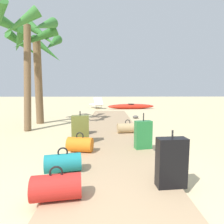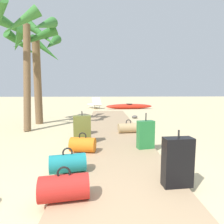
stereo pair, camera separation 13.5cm
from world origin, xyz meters
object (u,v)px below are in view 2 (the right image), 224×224
at_px(backpack_navy, 85,125).
at_px(palm_tree_near_left, 36,53).
at_px(suitcase_olive, 82,130).
at_px(lounge_chair, 95,104).
at_px(duffel_bag_teal, 68,163).
at_px(duffel_bag_tan, 128,128).
at_px(palm_tree_far_left, 25,36).
at_px(suitcase_green, 146,135).
at_px(kayak, 129,106).
at_px(duffel_bag_orange, 83,145).
at_px(duffel_bag_red, 64,188).
at_px(suitcase_black, 178,162).

distance_m(backpack_navy, palm_tree_near_left, 3.89).
distance_m(suitcase_olive, backpack_navy, 0.98).
bearing_deg(lounge_chair, duffel_bag_teal, -89.34).
bearing_deg(duffel_bag_teal, palm_tree_near_left, 113.36).
height_order(duffel_bag_tan, lounge_chair, lounge_chair).
relative_size(duffel_bag_teal, lounge_chair, 0.38).
bearing_deg(lounge_chair, palm_tree_far_left, -104.18).
height_order(suitcase_green, kayak, suitcase_green).
height_order(suitcase_olive, backpack_navy, suitcase_olive).
distance_m(duffel_bag_orange, palm_tree_near_left, 5.09).
relative_size(suitcase_green, lounge_chair, 0.49).
bearing_deg(backpack_navy, duffel_bag_red, -88.23).
bearing_deg(backpack_navy, suitcase_green, -43.53).
bearing_deg(palm_tree_far_left, lounge_chair, 75.82).
xyz_separation_m(duffel_bag_orange, suitcase_green, (1.37, 0.19, 0.16)).
xyz_separation_m(duffel_bag_tan, duffel_bag_teal, (-1.31, -2.72, -0.00)).
xyz_separation_m(duffel_bag_red, palm_tree_near_left, (-2.18, 5.57, 2.56)).
relative_size(suitcase_olive, lounge_chair, 0.49).
height_order(backpack_navy, kayak, backpack_navy).
bearing_deg(suitcase_black, kayak, 85.93).
distance_m(duffel_bag_teal, backpack_navy, 2.59).
relative_size(duffel_bag_orange, suitcase_green, 0.71).
height_order(suitcase_black, suitcase_olive, suitcase_olive).
relative_size(duffel_bag_tan, suitcase_olive, 0.82).
distance_m(duffel_bag_red, suitcase_black, 1.50).
bearing_deg(palm_tree_near_left, palm_tree_far_left, -85.14).
relative_size(duffel_bag_red, suitcase_olive, 0.78).
relative_size(duffel_bag_tan, palm_tree_far_left, 0.16).
relative_size(suitcase_black, palm_tree_far_left, 0.20).
bearing_deg(duffel_bag_red, kayak, 78.71).
distance_m(duffel_bag_tan, backpack_navy, 1.32).
bearing_deg(kayak, lounge_chair, 170.12).
relative_size(suitcase_olive, backpack_navy, 1.55).
bearing_deg(kayak, backpack_navy, -106.60).
distance_m(suitcase_olive, palm_tree_far_left, 3.88).
height_order(duffel_bag_tan, suitcase_green, suitcase_green).
xyz_separation_m(duffel_bag_tan, kayak, (1.03, 7.73, -0.05)).
bearing_deg(backpack_navy, duffel_bag_teal, -90.01).
height_order(suitcase_green, suitcase_olive, suitcase_green).
bearing_deg(lounge_chair, kayak, -9.88).
bearing_deg(duffel_bag_teal, duffel_bag_tan, 64.29).
height_order(duffel_bag_orange, suitcase_black, suitcase_black).
xyz_separation_m(duffel_bag_orange, duffel_bag_tan, (1.18, 1.74, -0.01)).
height_order(suitcase_green, duffel_bag_teal, suitcase_green).
relative_size(suitcase_black, suitcase_olive, 0.98).
bearing_deg(duffel_bag_orange, backpack_navy, 94.48).
bearing_deg(duffel_bag_orange, lounge_chair, 91.46).
xyz_separation_m(duffel_bag_orange, palm_tree_far_left, (-2.09, 2.60, 2.87)).
relative_size(suitcase_black, lounge_chair, 0.48).
relative_size(duffel_bag_orange, duffel_bag_teal, 0.92).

